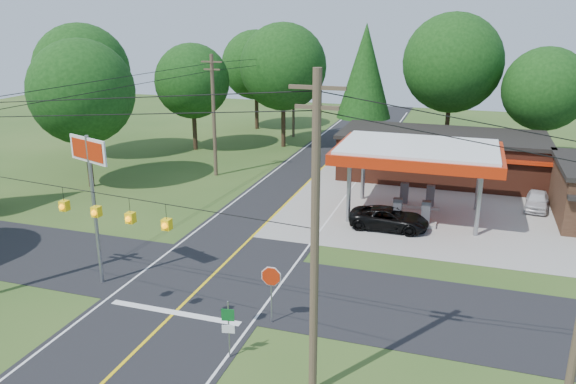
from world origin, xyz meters
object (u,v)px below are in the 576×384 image
(big_stop_sign, at_px, (90,174))
(octagonal_stop_sign, at_px, (271,281))
(sedan_car, at_px, (537,201))
(suv_car, at_px, (389,219))
(gas_canopy, at_px, (418,154))

(big_stop_sign, xyz_separation_m, octagonal_stop_sign, (9.50, -1.00, -3.70))
(octagonal_stop_sign, bearing_deg, big_stop_sign, 173.97)
(sedan_car, relative_size, octagonal_stop_sign, 1.35)
(octagonal_stop_sign, bearing_deg, suv_car, 76.01)
(sedan_car, distance_m, octagonal_stop_sign, 23.64)
(gas_canopy, height_order, suv_car, gas_canopy)
(sedan_car, bearing_deg, octagonal_stop_sign, -114.65)
(suv_car, relative_size, big_stop_sign, 0.65)
(gas_canopy, relative_size, octagonal_stop_sign, 3.89)
(suv_car, relative_size, octagonal_stop_sign, 1.82)
(suv_car, bearing_deg, gas_canopy, -22.47)
(gas_canopy, distance_m, octagonal_stop_sign, 16.78)
(octagonal_stop_sign, bearing_deg, sedan_car, 58.01)
(suv_car, xyz_separation_m, big_stop_sign, (-12.74, -12.01, 5.06))
(gas_canopy, height_order, sedan_car, gas_canopy)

